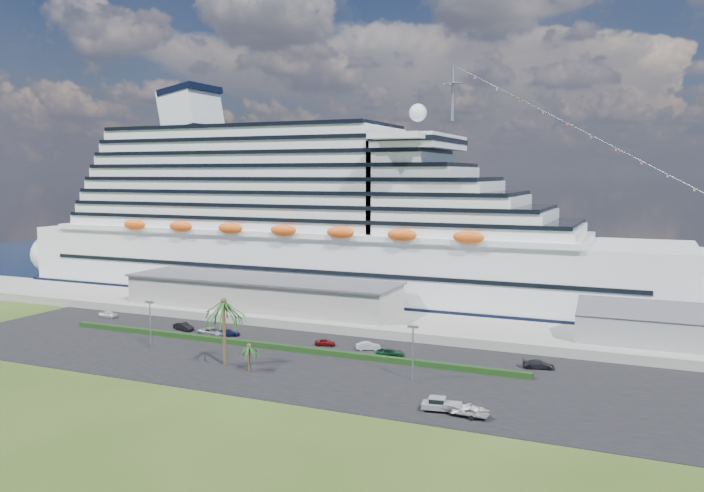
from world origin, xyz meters
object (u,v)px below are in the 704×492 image
at_px(parked_car_3, 228,332).
at_px(pickup_truck, 441,404).
at_px(boat_trailer, 470,409).
at_px(cruise_ship, 324,230).

relative_size(parked_car_3, pickup_truck, 0.85).
bearing_deg(parked_car_3, boat_trailer, -138.59).
distance_m(parked_car_3, pickup_truck, 53.74).
height_order(cruise_ship, parked_car_3, cruise_ship).
bearing_deg(parked_car_3, pickup_truck, -139.69).
xyz_separation_m(parked_car_3, boat_trailer, (52.07, -24.36, 0.46)).
bearing_deg(pickup_truck, cruise_ship, 126.24).
relative_size(cruise_ship, pickup_truck, 35.25).
relative_size(parked_car_3, boat_trailer, 0.77).
bearing_deg(cruise_ship, boat_trailer, -51.95).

